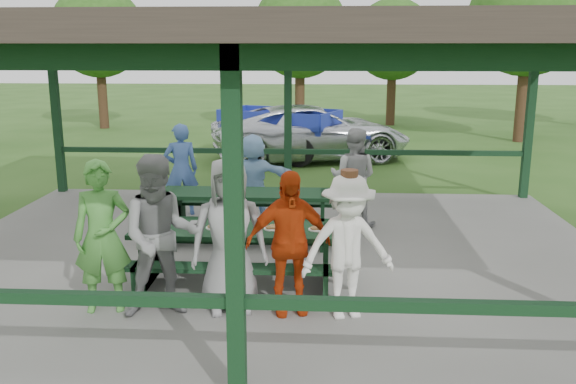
# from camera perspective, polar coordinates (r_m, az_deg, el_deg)

# --- Properties ---
(ground) EXTENTS (90.00, 90.00, 0.00)m
(ground) POSITION_cam_1_polar(r_m,az_deg,el_deg) (9.08, -1.38, -6.42)
(ground) COLOR #294F18
(ground) RESTS_ON ground
(concrete_slab) EXTENTS (10.00, 8.00, 0.10)m
(concrete_slab) POSITION_cam_1_polar(r_m,az_deg,el_deg) (9.06, -1.39, -6.12)
(concrete_slab) COLOR slate
(concrete_slab) RESTS_ON ground
(pavilion_structure) EXTENTS (10.60, 8.60, 3.24)m
(pavilion_structure) POSITION_cam_1_polar(r_m,az_deg,el_deg) (8.54, -1.51, 14.00)
(pavilion_structure) COLOR black
(pavilion_structure) RESTS_ON concrete_slab
(picnic_table_near) EXTENTS (2.63, 1.39, 0.75)m
(picnic_table_near) POSITION_cam_1_polar(r_m,az_deg,el_deg) (7.80, -4.83, -5.35)
(picnic_table_near) COLOR black
(picnic_table_near) RESTS_ON concrete_slab
(picnic_table_far) EXTENTS (2.74, 1.39, 0.75)m
(picnic_table_far) POSITION_cam_1_polar(r_m,az_deg,el_deg) (9.71, -3.80, -1.54)
(picnic_table_far) COLOR black
(picnic_table_far) RESTS_ON concrete_slab
(table_setting) EXTENTS (2.32, 0.45, 0.10)m
(table_setting) POSITION_cam_1_polar(r_m,az_deg,el_deg) (7.73, -5.08, -3.15)
(table_setting) COLOR white
(table_setting) RESTS_ON picnic_table_near
(contestant_green) EXTENTS (0.72, 0.55, 1.77)m
(contestant_green) POSITION_cam_1_polar(r_m,az_deg,el_deg) (7.23, -16.98, -4.03)
(contestant_green) COLOR #4B953B
(contestant_green) RESTS_ON concrete_slab
(contestant_grey_left) EXTENTS (1.05, 0.91, 1.85)m
(contestant_grey_left) POSITION_cam_1_polar(r_m,az_deg,el_deg) (6.94, -11.80, -4.09)
(contestant_grey_left) COLOR gray
(contestant_grey_left) RESTS_ON concrete_slab
(contestant_grey_mid) EXTENTS (0.98, 0.75, 1.79)m
(contestant_grey_mid) POSITION_cam_1_polar(r_m,az_deg,el_deg) (6.96, -5.54, -4.07)
(contestant_grey_mid) COLOR gray
(contestant_grey_mid) RESTS_ON concrete_slab
(contestant_red) EXTENTS (1.05, 0.64, 1.66)m
(contestant_red) POSITION_cam_1_polar(r_m,az_deg,el_deg) (6.88, 0.04, -4.75)
(contestant_red) COLOR #C1340C
(contestant_red) RESTS_ON concrete_slab
(contestant_white_fedora) EXTENTS (1.18, 0.86, 1.69)m
(contestant_white_fedora) POSITION_cam_1_polar(r_m,az_deg,el_deg) (6.80, 5.60, -5.13)
(contestant_white_fedora) COLOR white
(contestant_white_fedora) RESTS_ON concrete_slab
(spectator_lblue) EXTENTS (1.48, 0.65, 1.54)m
(spectator_lblue) POSITION_cam_1_polar(r_m,az_deg,el_deg) (10.61, -3.29, 1.36)
(spectator_lblue) COLOR #99C5ED
(spectator_lblue) RESTS_ON concrete_slab
(spectator_blue) EXTENTS (0.70, 0.56, 1.67)m
(spectator_blue) POSITION_cam_1_polar(r_m,az_deg,el_deg) (11.14, -9.96, 2.09)
(spectator_blue) COLOR #3E5FA1
(spectator_blue) RESTS_ON concrete_slab
(spectator_grey) EXTENTS (0.95, 0.82, 1.67)m
(spectator_grey) POSITION_cam_1_polar(r_m,az_deg,el_deg) (10.36, 6.13, 1.39)
(spectator_grey) COLOR #9B9C9E
(spectator_grey) RESTS_ON concrete_slab
(pickup_truck) EXTENTS (5.99, 3.98, 1.53)m
(pickup_truck) POSITION_cam_1_polar(r_m,az_deg,el_deg) (17.07, 2.19, 5.58)
(pickup_truck) COLOR silver
(pickup_truck) RESTS_ON ground
(farm_trailer) EXTENTS (4.24, 2.83, 1.50)m
(farm_trailer) POSITION_cam_1_polar(r_m,az_deg,el_deg) (17.20, -0.76, 5.58)
(farm_trailer) COLOR navy
(farm_trailer) RESTS_ON ground
(tree_far_left) EXTENTS (3.45, 3.45, 5.40)m
(tree_far_left) POSITION_cam_1_polar(r_m,az_deg,el_deg) (24.87, -17.35, 14.10)
(tree_far_left) COLOR #352315
(tree_far_left) RESTS_ON ground
(tree_left) EXTENTS (3.48, 3.48, 5.44)m
(tree_left) POSITION_cam_1_polar(r_m,az_deg,el_deg) (22.90, 1.14, 14.87)
(tree_left) COLOR #352315
(tree_left) RESTS_ON ground
(tree_mid) EXTENTS (3.19, 3.19, 4.99)m
(tree_mid) POSITION_cam_1_polar(r_m,az_deg,el_deg) (25.17, 9.82, 13.85)
(tree_mid) COLOR #352315
(tree_mid) RESTS_ON ground
(tree_right) EXTENTS (3.81, 3.81, 5.96)m
(tree_right) POSITION_cam_1_polar(r_m,az_deg,el_deg) (21.74, 21.61, 14.99)
(tree_right) COLOR #352315
(tree_right) RESTS_ON ground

